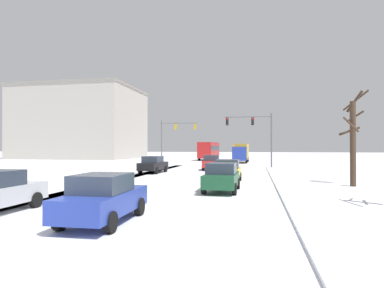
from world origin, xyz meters
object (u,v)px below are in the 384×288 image
object	(u,v)px
car_yellow_cab_third	(227,171)
bare_tree_sidewalk_mid	(353,138)
car_red_lead	(212,162)
car_dark_green_fourth	(222,177)
office_building_far_left_block	(82,123)
traffic_signal_far_left	(174,133)
car_black_second	(153,164)
box_truck_delivery	(241,152)
bus_oncoming	(209,150)
traffic_signal_near_right	(255,129)
car_blue_sixth	(103,198)

from	to	relation	value
car_yellow_cab_third	bare_tree_sidewalk_mid	distance (m)	8.43
car_red_lead	car_yellow_cab_third	bearing A→B (deg)	-77.15
car_dark_green_fourth	car_yellow_cab_third	bearing A→B (deg)	91.04
car_yellow_cab_third	office_building_far_left_block	xyz separation A→B (m)	(-36.21, 43.34, 6.97)
traffic_signal_far_left	bare_tree_sidewalk_mid	distance (m)	31.06
traffic_signal_far_left	car_black_second	xyz separation A→B (m)	(2.40, -17.39, -3.80)
car_yellow_cab_third	box_truck_delivery	distance (m)	29.77
bus_oncoming	box_truck_delivery	world-z (taller)	bus_oncoming
car_yellow_cab_third	box_truck_delivery	world-z (taller)	box_truck_delivery
box_truck_delivery	office_building_far_left_block	bearing A→B (deg)	159.21
traffic_signal_far_left	box_truck_delivery	xyz separation A→B (m)	(9.76, 5.32, -2.98)
bus_oncoming	bare_tree_sidewalk_mid	bearing A→B (deg)	-69.29
traffic_signal_far_left	car_dark_green_fourth	world-z (taller)	traffic_signal_far_left
car_dark_green_fourth	office_building_far_left_block	world-z (taller)	office_building_far_left_block
car_dark_green_fourth	bare_tree_sidewalk_mid	size ratio (longest dim) A/B	0.66
traffic_signal_near_right	car_dark_green_fourth	xyz separation A→B (m)	(-1.80, -20.88, -3.81)
traffic_signal_near_right	office_building_far_left_block	xyz separation A→B (m)	(-38.09, 27.20, 3.17)
car_black_second	car_blue_sixth	distance (m)	20.61
car_red_lead	office_building_far_left_block	size ratio (longest dim) A/B	0.17
traffic_signal_near_right	bare_tree_sidewalk_mid	world-z (taller)	traffic_signal_near_right
car_blue_sixth	office_building_far_left_block	size ratio (longest dim) A/B	0.17
traffic_signal_far_left	car_dark_green_fourth	distance (m)	31.17
car_blue_sixth	bare_tree_sidewalk_mid	size ratio (longest dim) A/B	0.66
traffic_signal_near_right	car_blue_sixth	world-z (taller)	traffic_signal_near_right
traffic_signal_far_left	car_red_lead	distance (m)	14.81
car_yellow_cab_third	bus_oncoming	bearing A→B (deg)	100.03
car_black_second	bare_tree_sidewalk_mid	bearing A→B (deg)	-25.76
car_blue_sixth	box_truck_delivery	distance (m)	42.84
traffic_signal_near_right	car_black_second	distance (m)	13.81
bare_tree_sidewalk_mid	office_building_far_left_block	bearing A→B (deg)	135.23
traffic_signal_far_left	car_yellow_cab_third	xyz separation A→B (m)	(10.18, -24.44, -3.80)
car_red_lead	car_dark_green_fourth	xyz separation A→B (m)	(2.87, -16.93, 0.00)
car_black_second	bus_oncoming	xyz separation A→B (m)	(0.87, 32.04, 1.18)
car_red_lead	office_building_far_left_block	world-z (taller)	office_building_far_left_block
bus_oncoming	box_truck_delivery	distance (m)	11.37
car_black_second	car_yellow_cab_third	world-z (taller)	same
car_blue_sixth	box_truck_delivery	size ratio (longest dim) A/B	0.56
car_black_second	bare_tree_sidewalk_mid	world-z (taller)	bare_tree_sidewalk_mid
car_blue_sixth	bus_oncoming	size ratio (longest dim) A/B	0.37
car_black_second	office_building_far_left_block	world-z (taller)	office_building_far_left_block
bus_oncoming	bare_tree_sidewalk_mid	size ratio (longest dim) A/B	1.78
bus_oncoming	car_black_second	bearing A→B (deg)	-91.55
bare_tree_sidewalk_mid	car_dark_green_fourth	bearing A→B (deg)	-152.78
bus_oncoming	office_building_far_left_block	distance (m)	30.17
traffic_signal_near_right	bus_oncoming	size ratio (longest dim) A/B	0.59
office_building_far_left_block	traffic_signal_far_left	bearing A→B (deg)	-35.99
car_dark_green_fourth	box_truck_delivery	bearing A→B (deg)	90.84
car_red_lead	car_yellow_cab_third	xyz separation A→B (m)	(2.78, -12.19, 0.00)
traffic_signal_far_left	car_red_lead	world-z (taller)	traffic_signal_far_left
traffic_signal_near_right	bus_oncoming	distance (m)	24.71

